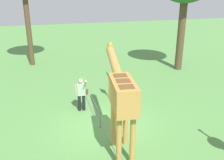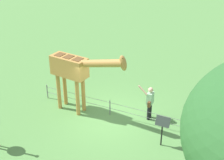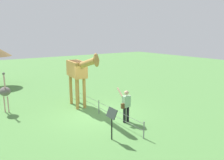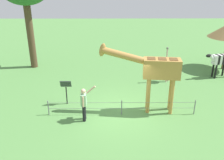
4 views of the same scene
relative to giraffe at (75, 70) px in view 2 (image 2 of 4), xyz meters
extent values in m
plane|color=#568E47|center=(1.52, 0.14, -2.14)|extent=(60.00, 60.00, 0.00)
cylinder|color=#BC8942|center=(0.25, 0.19, -1.25)|extent=(0.18, 0.18, 1.78)
cylinder|color=#BC8942|center=(0.20, -0.24, -1.25)|extent=(0.18, 0.18, 1.78)
cylinder|color=#BC8942|center=(-0.84, 0.32, -1.25)|extent=(0.18, 0.18, 1.78)
cylinder|color=#BC8942|center=(-0.89, -0.12, -1.25)|extent=(0.18, 0.18, 1.78)
cube|color=#BC8942|center=(-0.32, 0.04, 0.09)|extent=(1.77, 0.88, 0.90)
cube|color=brown|center=(0.18, -0.02, 0.55)|extent=(0.41, 0.48, 0.02)
cube|color=brown|center=(-0.32, 0.04, 0.55)|extent=(0.41, 0.48, 0.02)
cube|color=brown|center=(-0.82, 0.09, 0.55)|extent=(0.41, 0.48, 0.02)
cylinder|color=#BC8942|center=(1.35, -0.15, 0.63)|extent=(2.26, 0.57, 0.84)
ellipsoid|color=#BC8942|center=(2.42, -0.27, 0.89)|extent=(0.45, 0.31, 0.69)
cylinder|color=brown|center=(2.42, -0.21, 1.07)|extent=(0.05, 0.05, 0.14)
cylinder|color=brown|center=(2.42, -0.33, 1.07)|extent=(0.05, 0.05, 0.14)
cylinder|color=black|center=(3.26, 0.77, -1.75)|extent=(0.14, 0.14, 0.78)
cylinder|color=black|center=(3.26, 0.97, -1.75)|extent=(0.14, 0.14, 0.78)
cube|color=#93C699|center=(3.26, 0.87, -1.09)|extent=(0.25, 0.37, 0.55)
sphere|color=#D8AD8C|center=(3.26, 0.87, -0.67)|extent=(0.22, 0.22, 0.22)
cylinder|color=#D8AD8C|center=(2.95, 0.72, -0.68)|extent=(0.47, 0.09, 0.42)
cylinder|color=#D8AD8C|center=(3.26, 1.09, -1.09)|extent=(0.08, 0.08, 0.50)
cube|color=brown|center=(3.30, 0.65, -1.26)|extent=(0.12, 0.20, 0.24)
cylinder|color=black|center=(4.32, -0.73, -1.67)|extent=(0.06, 0.06, 0.95)
cube|color=#333D38|center=(4.32, -0.73, -1.01)|extent=(0.56, 0.21, 0.38)
cylinder|color=slate|center=(-1.98, 0.39, -1.77)|extent=(0.05, 0.05, 0.75)
cylinder|color=slate|center=(1.52, 0.39, -1.77)|extent=(0.05, 0.05, 0.75)
cylinder|color=slate|center=(5.02, 0.39, -1.77)|extent=(0.05, 0.05, 0.75)
cube|color=slate|center=(1.52, 0.39, -1.50)|extent=(7.00, 0.01, 0.01)
cube|color=slate|center=(1.52, 0.39, -1.80)|extent=(7.00, 0.01, 0.01)
camera|label=1|loc=(-7.34, 2.32, 3.34)|focal=40.85mm
camera|label=2|loc=(6.84, -10.51, 5.82)|focal=49.84mm
camera|label=3|loc=(11.02, -5.40, 2.08)|focal=34.82mm
camera|label=4|loc=(2.06, 10.65, 3.95)|focal=39.23mm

